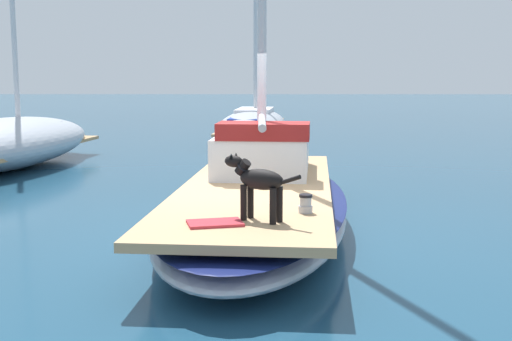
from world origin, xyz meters
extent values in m
plane|color=navy|center=(0.00, 0.00, 0.00)|extent=(120.00, 120.00, 0.00)
ellipsoid|color=#B2B7C1|center=(0.00, 0.00, 0.28)|extent=(3.10, 7.39, 0.56)
ellipsoid|color=navy|center=(0.00, 0.00, 0.46)|extent=(3.12, 7.42, 0.08)
cube|color=tan|center=(0.00, 0.00, 0.61)|extent=(2.61, 6.77, 0.10)
cylinder|color=silver|center=(0.08, -0.20, 1.56)|extent=(0.10, 2.20, 0.10)
cube|color=silver|center=(0.10, 1.20, 0.96)|extent=(1.58, 2.31, 0.60)
cube|color=maroon|center=(0.10, 0.43, 1.38)|extent=(1.38, 0.81, 0.24)
ellipsoid|color=black|center=(0.06, -2.29, 1.11)|extent=(0.56, 0.46, 0.22)
cylinder|color=black|center=(-0.12, -2.25, 0.85)|extent=(0.07, 0.07, 0.38)
cylinder|color=black|center=(-0.05, -2.14, 0.85)|extent=(0.07, 0.07, 0.38)
cylinder|color=black|center=(0.18, -2.44, 0.85)|extent=(0.07, 0.07, 0.38)
cylinder|color=black|center=(0.25, -2.33, 0.85)|extent=(0.07, 0.07, 0.38)
cylinder|color=black|center=(-0.13, -2.16, 1.22)|extent=(0.22, 0.19, 0.19)
ellipsoid|color=black|center=(-0.23, -2.10, 1.27)|extent=(0.26, 0.23, 0.13)
cone|color=black|center=(-0.26, -2.14, 1.33)|extent=(0.05, 0.05, 0.06)
cone|color=black|center=(-0.21, -2.06, 1.33)|extent=(0.05, 0.05, 0.06)
torus|color=black|center=(-0.13, -2.16, 1.22)|extent=(0.17, 0.18, 0.10)
cylinder|color=black|center=(0.37, -2.48, 1.14)|extent=(0.21, 0.16, 0.12)
cylinder|color=#B7B7BC|center=(0.56, -1.88, 0.70)|extent=(0.16, 0.16, 0.08)
cylinder|color=#B7B7BC|center=(0.56, -1.88, 0.79)|extent=(0.13, 0.13, 0.10)
cylinder|color=black|center=(0.56, -1.88, 0.86)|extent=(0.15, 0.15, 0.03)
cube|color=#C6333D|center=(-0.42, -2.46, 0.68)|extent=(0.63, 0.48, 0.03)
ellipsoid|color=#B2B7C1|center=(-0.18, 12.89, 0.48)|extent=(2.79, 7.97, 0.97)
cube|color=tan|center=(-0.18, 12.89, 0.45)|extent=(2.30, 7.15, 0.08)
cube|color=silver|center=(-0.13, 13.47, 0.75)|extent=(1.35, 2.44, 0.52)
cube|color=navy|center=(-0.31, 11.53, 0.67)|extent=(1.25, 2.43, 0.36)
cylinder|color=silver|center=(-0.11, 13.67, 3.86)|extent=(0.12, 0.12, 6.82)
ellipsoid|color=#B2B7C1|center=(-5.91, 6.18, 0.58)|extent=(3.63, 7.13, 1.17)
cube|color=tan|center=(-5.91, 6.18, 0.45)|extent=(3.00, 6.38, 0.08)
cube|color=silver|center=(-5.83, 6.69, 0.75)|extent=(1.75, 2.24, 0.52)
cylinder|color=silver|center=(-5.81, 6.86, 3.71)|extent=(0.12, 0.12, 6.52)
camera|label=1|loc=(0.05, -9.15, 2.22)|focal=46.49mm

